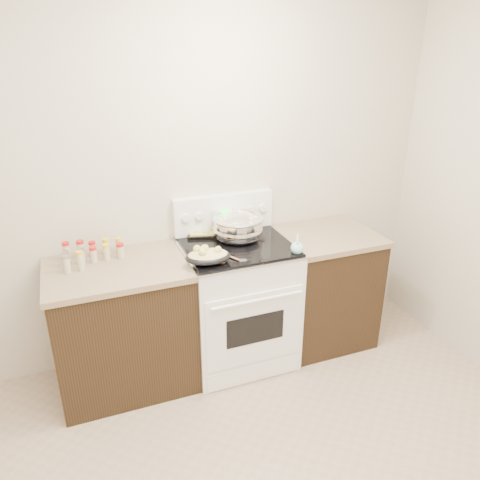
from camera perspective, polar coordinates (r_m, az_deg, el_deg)
name	(u,v)px	position (r m, az deg, el deg)	size (l,w,h in m)	color
room_shell	(286,214)	(1.66, 5.67, 3.19)	(4.10, 3.60, 2.75)	beige
counter_left	(124,326)	(3.36, -13.94, -10.12)	(0.93, 0.67, 0.92)	black
counter_right	(323,286)	(3.80, 10.06, -5.58)	(0.73, 0.67, 0.92)	black
kitchen_range	(237,300)	(3.50, -0.32, -7.37)	(0.78, 0.73, 1.22)	white
mixing_bowl	(238,228)	(3.35, -0.26, 1.47)	(0.46, 0.46, 0.22)	silver
roasting_pan	(208,256)	(3.01, -3.97, -1.92)	(0.32, 0.24, 0.11)	black
baking_sheet	(214,230)	(3.49, -3.25, 1.19)	(0.45, 0.37, 0.06)	black
wooden_spoon	(223,258)	(3.06, -2.06, -2.26)	(0.14, 0.25, 0.04)	#986445
blue_ladle	(297,247)	(3.18, 6.98, -0.85)	(0.17, 0.27, 0.11)	#9ADBE6
spice_jars	(90,253)	(3.23, -17.79, -1.50)	(0.39, 0.24, 0.13)	#BFB28C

